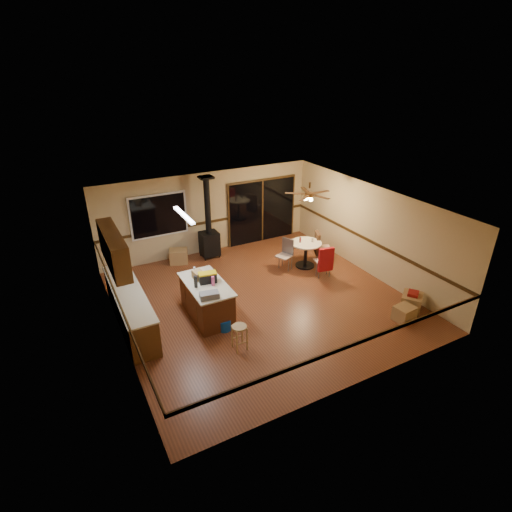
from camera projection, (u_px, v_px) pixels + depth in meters
floor at (261, 300)px, 10.41m from camera, size 7.00×7.00×0.00m
ceiling at (262, 205)px, 9.27m from camera, size 7.00×7.00×0.00m
wall_back at (209, 213)px, 12.62m from camera, size 7.00×0.00×7.00m
wall_front at (356, 331)px, 7.06m from camera, size 7.00×0.00×7.00m
wall_left at (115, 289)px, 8.36m from camera, size 0.00×7.00×7.00m
wall_right at (370, 230)px, 11.31m from camera, size 0.00×7.00×7.00m
chair_rail at (262, 266)px, 9.97m from camera, size 7.00×7.00×0.08m
window at (159, 215)px, 11.82m from camera, size 1.72×0.10×1.32m
sliding_door at (262, 211)px, 13.49m from camera, size 2.52×0.10×2.10m
lower_cabinets at (130, 309)px, 9.27m from camera, size 0.60×3.00×0.86m
countertop at (128, 292)px, 9.07m from camera, size 0.64×3.04×0.04m
upper_cabinets at (113, 249)px, 8.73m from camera, size 0.35×2.00×0.80m
kitchen_island at (207, 300)px, 9.58m from camera, size 0.88×1.68×0.90m
wood_stove at (209, 235)px, 12.43m from camera, size 0.55×0.50×2.52m
ceiling_fan at (309, 196)px, 11.19m from camera, size 0.24×0.24×0.55m
fluorescent_strip at (184, 215)px, 8.77m from camera, size 0.10×1.20×0.04m
toolbox_grey at (209, 295)px, 8.78m from camera, size 0.46×0.30×0.13m
toolbox_black at (208, 278)px, 9.38m from camera, size 0.44×0.28×0.23m
toolbox_yellow_lid at (207, 273)px, 9.33m from camera, size 0.46×0.29×0.03m
box_on_island at (198, 275)px, 9.54m from camera, size 0.25×0.32×0.20m
bottle_dark at (196, 282)px, 9.16m from camera, size 0.10×0.10×0.29m
bottle_pink at (213, 281)px, 9.24m from camera, size 0.10×0.10×0.24m
bottle_white at (194, 270)px, 9.83m from camera, size 0.07×0.07×0.16m
bar_stool at (240, 337)px, 8.53m from camera, size 0.37×0.37×0.58m
blue_bucket at (224, 324)px, 9.21m from camera, size 0.42×0.42×0.26m
dining_table at (306, 250)px, 11.92m from camera, size 0.92×0.92×0.78m
glass_red at (300, 240)px, 11.80m from camera, size 0.08×0.08×0.16m
glass_cream at (312, 240)px, 11.82m from camera, size 0.06×0.06×0.13m
chair_left at (286, 251)px, 11.75m from camera, size 0.53×0.53×0.51m
chair_near at (326, 259)px, 11.22m from camera, size 0.50×0.53×0.70m
chair_right at (318, 243)px, 12.22m from camera, size 0.60×0.58×0.70m
box_under_window at (179, 256)px, 12.26m from camera, size 0.66×0.59×0.43m
box_corner_a at (411, 302)px, 9.93m from camera, size 0.72×0.70×0.42m
box_corner_b at (404, 313)px, 9.53m from camera, size 0.49×0.43×0.37m
box_small_red at (413, 293)px, 9.82m from camera, size 0.38×0.37×0.08m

